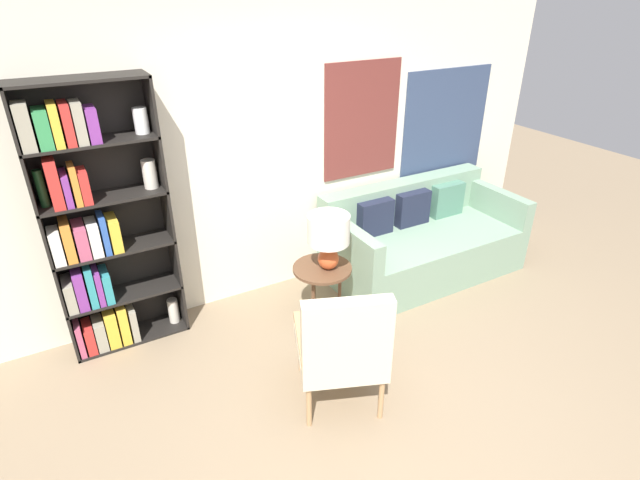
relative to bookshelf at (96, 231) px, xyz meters
name	(u,v)px	position (x,y,z in m)	size (l,w,h in m)	color
ground_plane	(379,437)	(1.28, -1.84, -1.00)	(14.00, 14.00, 0.00)	#847056
wall_back	(254,150)	(1.34, 0.18, 0.36)	(6.40, 0.08, 2.70)	silver
bookshelf	(96,231)	(0.00, 0.00, 0.00)	(0.87, 0.30, 2.07)	black
armchair	(343,345)	(1.20, -1.49, -0.47)	(0.75, 0.77, 0.96)	tan
couch	(420,240)	(2.85, -0.30, -0.67)	(1.89, 0.94, 0.85)	gray
side_table	(322,273)	(1.59, -0.55, -0.54)	(0.49, 0.49, 0.51)	brown
table_lamp	(329,234)	(1.62, -0.59, -0.17)	(0.34, 0.34, 0.48)	#C65128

